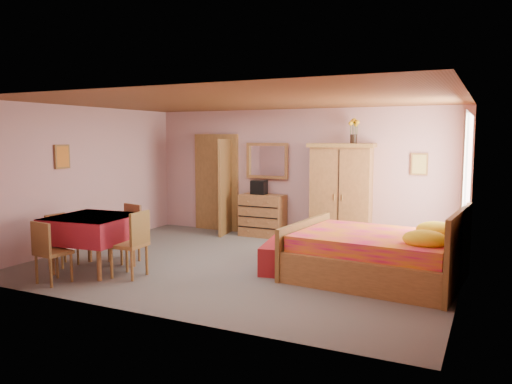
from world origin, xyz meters
The scene contains 23 objects.
floor centered at (0.00, 0.00, 0.00)m, with size 6.50×6.50×0.00m, color slate.
ceiling centered at (0.00, 0.00, 2.60)m, with size 6.50×6.50×0.00m, color brown.
wall_back centered at (0.00, 2.50, 1.30)m, with size 6.50×0.10×2.60m, color tan.
wall_front centered at (0.00, -2.50, 1.30)m, with size 6.50×0.10×2.60m, color tan.
wall_left centered at (-3.25, 0.00, 1.30)m, with size 0.10×5.00×2.60m, color tan.
wall_right centered at (3.25, 0.00, 1.30)m, with size 0.10×5.00×2.60m, color tan.
doorway centered at (-1.90, 2.47, 1.02)m, with size 1.06×0.12×2.15m, color #9E6B35.
window centered at (3.21, 1.20, 1.45)m, with size 0.08×1.40×1.95m, color white.
picture_left centered at (-3.22, -0.60, 1.70)m, with size 0.04×0.32×0.42m, color orange.
picture_back centered at (2.35, 2.47, 1.55)m, with size 0.30×0.04×0.40m, color #D8BF59.
chest_of_drawers centered at (-0.68, 2.23, 0.43)m, with size 0.92×0.46×0.87m, color #975E33.
wall_mirror centered at (-0.68, 2.44, 1.55)m, with size 0.94×0.05×0.74m, color white.
stereo centered at (-0.77, 2.26, 1.01)m, with size 0.31×0.22×0.29m, color black.
floor_lamp centered at (0.44, 2.32, 0.94)m, with size 0.24×0.24×1.88m, color black.
wardrobe centered at (0.98, 2.21, 0.96)m, with size 1.23×0.63×1.92m, color #A26A37.
sunflower_vase centered at (1.18, 2.27, 2.15)m, with size 0.19×0.19×0.46m, color gold.
bed centered at (2.10, 0.13, 0.54)m, with size 2.35×1.85×1.09m, color #E31663.
bench centered at (0.64, 0.11, 0.21)m, with size 0.47×1.26×0.42m, color maroon.
dining_table centered at (-1.88, -1.31, 0.42)m, with size 1.16×1.16×0.85m, color maroon.
chair_south centered at (-1.92, -2.04, 0.44)m, with size 0.40×0.40×0.89m, color olive.
chair_north centered at (-1.85, -0.66, 0.47)m, with size 0.42×0.42×0.93m, color #986633.
chair_west centered at (-2.54, -1.29, 0.41)m, with size 0.37×0.37×0.82m, color #AE7D3B.
chair_east centered at (-1.18, -1.33, 0.49)m, with size 0.44×0.44×0.97m, color #A57238.
Camera 1 is at (3.60, -6.97, 2.05)m, focal length 35.00 mm.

